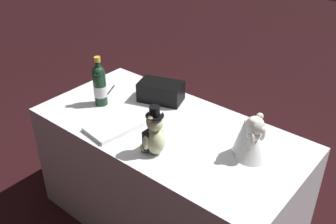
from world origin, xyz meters
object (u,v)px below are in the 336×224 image
object	(u,v)px
teddy_bear_bride	(250,139)
guestbook	(113,127)
gift_case_black	(161,92)
signing_pen	(111,90)
champagne_bottle	(100,85)
teddy_bear_groom	(154,135)

from	to	relation	value
teddy_bear_bride	guestbook	size ratio (longest dim) A/B	0.86
gift_case_black	guestbook	bearing A→B (deg)	-89.25
signing_pen	guestbook	size ratio (longest dim) A/B	0.47
champagne_bottle	teddy_bear_bride	bearing A→B (deg)	6.89
teddy_bear_bride	signing_pen	distance (m)	1.06
teddy_bear_groom	teddy_bear_bride	size ratio (longest dim) A/B	1.11
guestbook	teddy_bear_groom	bearing A→B (deg)	4.88
teddy_bear_groom	teddy_bear_bride	world-z (taller)	teddy_bear_groom
teddy_bear_bride	gift_case_black	bearing A→B (deg)	167.85
teddy_bear_groom	signing_pen	bearing A→B (deg)	154.17
teddy_bear_bride	signing_pen	world-z (taller)	teddy_bear_bride
teddy_bear_groom	signing_pen	size ratio (longest dim) A/B	2.03
champagne_bottle	guestbook	distance (m)	0.32
teddy_bear_bride	signing_pen	size ratio (longest dim) A/B	1.82
teddy_bear_groom	champagne_bottle	size ratio (longest dim) A/B	0.87
champagne_bottle	guestbook	size ratio (longest dim) A/B	1.10
teddy_bear_groom	gift_case_black	xyz separation A→B (m)	(-0.33, 0.44, -0.05)
teddy_bear_groom	champagne_bottle	bearing A→B (deg)	164.23
teddy_bear_groom	guestbook	size ratio (longest dim) A/B	0.96
teddy_bear_groom	signing_pen	world-z (taller)	teddy_bear_groom
gift_case_black	champagne_bottle	bearing A→B (deg)	-133.28
teddy_bear_groom	signing_pen	distance (m)	0.75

